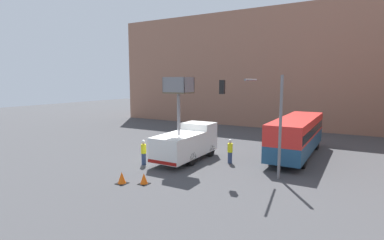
% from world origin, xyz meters
% --- Properties ---
extents(ground_plane, '(120.00, 120.00, 0.00)m').
position_xyz_m(ground_plane, '(0.00, 0.00, 0.00)').
color(ground_plane, '#424244').
extents(building_backdrop_far, '(44.00, 10.00, 15.21)m').
position_xyz_m(building_backdrop_far, '(0.00, 24.28, 7.61)').
color(building_backdrop_far, '#936651').
rests_on(building_backdrop_far, ground_plane).
extents(utility_truck, '(2.41, 6.21, 6.32)m').
position_xyz_m(utility_truck, '(0.03, 0.62, 1.48)').
color(utility_truck, silver).
rests_on(utility_truck, ground_plane).
extents(city_bus, '(2.57, 10.65, 3.13)m').
position_xyz_m(city_bus, '(7.09, 6.16, 1.86)').
color(city_bus, navy).
rests_on(city_bus, ground_plane).
extents(traffic_light_pole, '(3.95, 3.70, 6.41)m').
position_xyz_m(traffic_light_pole, '(5.95, -0.43, 4.35)').
color(traffic_light_pole, slate).
rests_on(traffic_light_pole, ground_plane).
extents(road_worker_near_truck, '(0.38, 0.38, 1.84)m').
position_xyz_m(road_worker_near_truck, '(-2.04, -1.97, 0.92)').
color(road_worker_near_truck, navy).
rests_on(road_worker_near_truck, ground_plane).
extents(road_worker_directing, '(0.38, 0.38, 1.81)m').
position_xyz_m(road_worker_directing, '(3.24, 1.53, 0.90)').
color(road_worker_directing, navy).
rests_on(road_worker_directing, ground_plane).
extents(traffic_cone_near_truck, '(0.58, 0.58, 0.66)m').
position_xyz_m(traffic_cone_near_truck, '(0.61, -5.25, 0.31)').
color(traffic_cone_near_truck, black).
rests_on(traffic_cone_near_truck, ground_plane).
extents(traffic_cone_mid_road, '(0.63, 0.63, 0.72)m').
position_xyz_m(traffic_cone_mid_road, '(-0.58, -5.84, 0.34)').
color(traffic_cone_mid_road, black).
rests_on(traffic_cone_mid_road, ground_plane).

